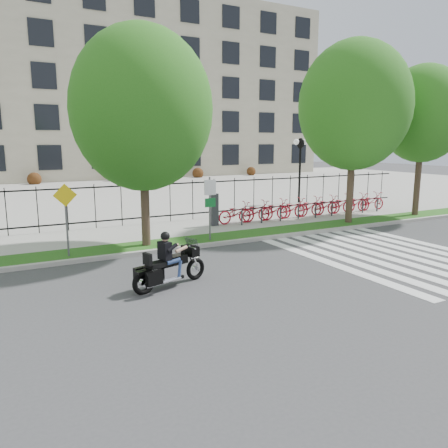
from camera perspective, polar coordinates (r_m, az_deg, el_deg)
name	(u,v)px	position (r m, az deg, el deg)	size (l,w,h in m)	color
ground	(278,273)	(13.71, 7.04, -6.37)	(120.00, 120.00, 0.00)	#39393C
curb	(218,244)	(17.09, -0.83, -2.60)	(60.00, 0.20, 0.15)	#A09D97
grass_verge	(208,240)	(17.83, -2.07, -2.04)	(60.00, 1.50, 0.15)	#164912
sidewalk	(184,229)	(20.06, -5.19, -0.65)	(60.00, 3.50, 0.15)	gray
plaza	(100,192)	(36.72, -15.89, 4.10)	(80.00, 34.00, 0.10)	gray
crosswalk_stripes	(388,254)	(16.86, 20.66, -3.73)	(5.70, 8.00, 0.01)	silver
iron_fence	(170,201)	(21.49, -7.05, 2.98)	(30.00, 0.06, 2.00)	black
office_building	(58,90)	(56.46, -20.89, 16.07)	(60.00, 21.90, 20.15)	#A19981
lamp_post_right	(300,154)	(28.72, 9.93, 8.94)	(1.06, 0.70, 4.25)	black
street_tree_1	(142,109)	(16.47, -10.67, 14.51)	(5.12, 5.12, 7.95)	#36271D
street_tree_2	(354,106)	(21.86, 16.67, 14.58)	(5.21, 5.21, 8.51)	#36271D
street_tree_3	(423,114)	(25.39, 24.55, 12.94)	(4.35, 4.35, 7.78)	#36271D
bike_share_station	(309,207)	(23.29, 11.00, 2.25)	(11.15, 0.88, 1.50)	#2D2D33
sign_pole_regulatory	(210,200)	(17.17, -1.84, 3.11)	(0.50, 0.09, 2.50)	#59595B
sign_pole_warning	(66,210)	(15.60, -19.95, 1.71)	(0.78, 0.09, 2.49)	#59595B
motorcycle_rider	(170,265)	(12.29, -7.07, -5.28)	(2.42, 1.13, 1.92)	black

